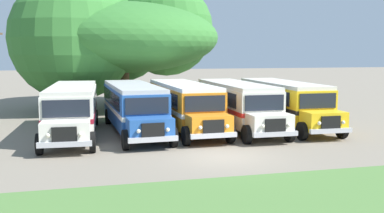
# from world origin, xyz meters

# --- Properties ---
(ground_plane) EXTENTS (220.00, 220.00, 0.00)m
(ground_plane) POSITION_xyz_m (0.00, 0.00, 0.00)
(ground_plane) COLOR slate
(parked_bus_slot_0) EXTENTS (3.15, 10.90, 2.82)m
(parked_bus_slot_0) POSITION_xyz_m (-6.71, 7.39, 1.58)
(parked_bus_slot_0) COLOR silver
(parked_bus_slot_0) RESTS_ON ground_plane
(parked_bus_slot_1) EXTENTS (3.06, 10.89, 2.82)m
(parked_bus_slot_1) POSITION_xyz_m (-3.21, 7.53, 1.58)
(parked_bus_slot_1) COLOR #23519E
(parked_bus_slot_1) RESTS_ON ground_plane
(parked_bus_slot_2) EXTENTS (2.92, 10.87, 2.82)m
(parked_bus_slot_2) POSITION_xyz_m (-0.05, 7.78, 1.58)
(parked_bus_slot_2) COLOR orange
(parked_bus_slot_2) RESTS_ON ground_plane
(parked_bus_slot_3) EXTENTS (2.73, 10.85, 2.82)m
(parked_bus_slot_3) POSITION_xyz_m (3.25, 7.36, 1.58)
(parked_bus_slot_3) COLOR silver
(parked_bus_slot_3) RESTS_ON ground_plane
(parked_bus_slot_4) EXTENTS (2.84, 10.86, 2.82)m
(parked_bus_slot_4) POSITION_xyz_m (6.55, 7.52, 1.58)
(parked_bus_slot_4) COLOR yellow
(parked_bus_slot_4) RESTS_ON ground_plane
(broad_shade_tree) EXTENTS (16.92, 16.74, 11.20)m
(broad_shade_tree) POSITION_xyz_m (-3.11, 19.59, 6.18)
(broad_shade_tree) COLOR brown
(broad_shade_tree) RESTS_ON ground_plane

